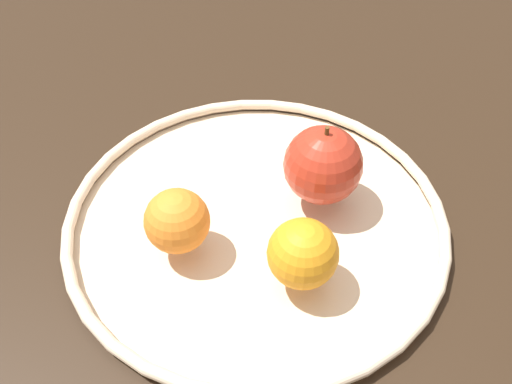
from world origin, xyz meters
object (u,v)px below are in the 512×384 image
Objects in this scene: fruit_bowl at (256,218)px; orange_front_right at (177,222)px; orange_front_left at (305,252)px; apple at (323,165)px.

orange_front_right is at bearing 0.49° from fruit_bowl.
orange_front_right is at bearing -45.55° from orange_front_left.
fruit_bowl is at bearing -5.37° from apple.
apple is at bearing -130.56° from orange_front_left.
apple is 15.63cm from orange_front_right.
apple is at bearing 177.76° from orange_front_right.
apple is 1.37× the size of orange_front_left.
fruit_bowl is 6.29× the size of orange_front_right.
apple is 1.42× the size of orange_front_right.
orange_front_right is 0.97× the size of orange_front_left.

